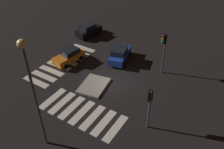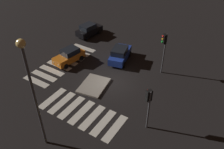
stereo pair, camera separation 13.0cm
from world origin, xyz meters
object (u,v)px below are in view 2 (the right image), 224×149
car_black (89,30)px  traffic_island (94,85)px  car_orange (69,56)px  car_blue (120,54)px  traffic_light_west (164,44)px  street_lamp (31,82)px  traffic_light_north (149,100)px

car_black → traffic_island: bearing=-131.8°
traffic_island → car_black: 11.19m
car_orange → car_blue: (-3.29, 4.75, 0.05)m
car_black → traffic_light_west: (3.03, 11.71, 2.67)m
car_orange → street_lamp: bearing=40.5°
traffic_island → car_blue: car_blue is taller
traffic_island → traffic_light_west: size_ratio=0.78×
traffic_light_west → street_lamp: 14.00m
car_blue → car_black: 7.53m
car_orange → car_black: (-6.52, -2.05, 0.02)m
car_orange → traffic_light_west: 10.61m
car_black → traffic_light_north: 17.45m
car_blue → street_lamp: size_ratio=0.47×
car_blue → car_black: car_blue is taller
street_lamp → traffic_light_west: bearing=163.9°
car_black → traffic_light_west: traffic_light_west is taller
car_blue → traffic_light_west: (-0.21, 4.91, 2.63)m
traffic_light_west → traffic_light_north: 7.91m
car_blue → traffic_light_north: (7.44, 6.86, 2.04)m
car_blue → street_lamp: street_lamp is taller
street_lamp → car_black: bearing=-154.1°
traffic_island → traffic_light_north: 7.49m
car_orange → car_black: 6.84m
car_black → street_lamp: street_lamp is taller
traffic_light_west → traffic_light_north: traffic_light_west is taller
traffic_island → traffic_light_north: size_ratio=0.94×
street_lamp → traffic_island: bearing=-173.3°
car_orange → car_black: size_ratio=0.98×
traffic_island → car_black: (-8.71, -6.99, 0.71)m
traffic_light_west → traffic_island: bearing=0.0°
traffic_light_west → traffic_light_north: bearing=54.0°
car_orange → traffic_light_north: (4.15, 11.60, 2.10)m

